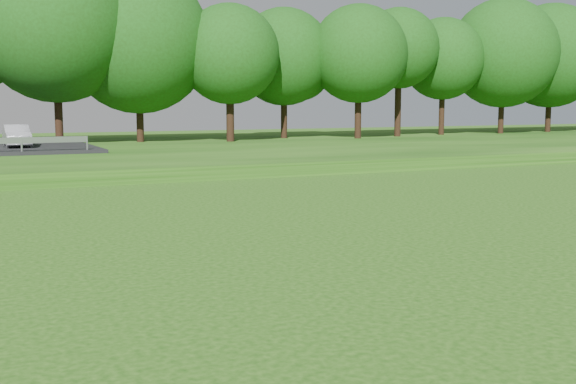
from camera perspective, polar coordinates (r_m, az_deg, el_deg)
name	(u,v)px	position (r m, az deg, el deg)	size (l,w,h in m)	color
berm	(277,147)	(47.04, -0.86, 3.59)	(130.00, 30.00, 0.60)	#17430C
walking_path	(399,169)	(34.85, 8.73, 1.82)	(130.00, 1.60, 0.04)	gray
treeline	(253,30)	(50.86, -2.79, 12.65)	(104.00, 7.00, 15.00)	#1A420F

